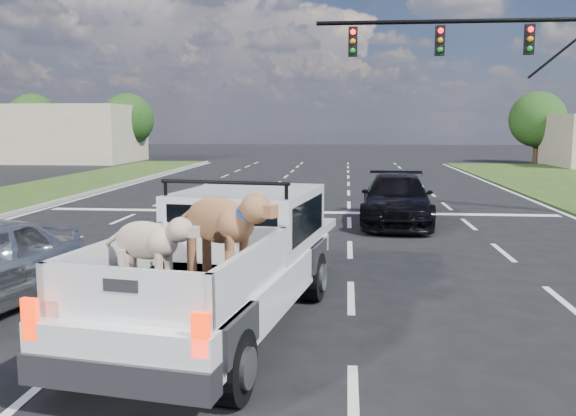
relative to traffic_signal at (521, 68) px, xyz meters
name	(u,v)px	position (x,y,z in m)	size (l,w,h in m)	color
ground	(249,295)	(-7.20, -10.50, -4.73)	(160.00, 160.00, 0.00)	black
road_markings	(287,230)	(-7.20, -3.94, -4.72)	(17.75, 60.00, 0.01)	silver
traffic_signal	(521,68)	(0.00, 0.00, 0.00)	(9.11, 0.31, 7.00)	black
building_left	(69,134)	(-27.20, 25.50, -2.53)	(10.00, 8.00, 4.40)	#BDAD90
tree_far_b	(33,120)	(-31.20, 27.50, -1.44)	(4.20, 4.20, 5.40)	#332114
tree_far_c	(127,120)	(-23.20, 27.50, -1.44)	(4.20, 4.20, 5.40)	#332114
tree_far_d	(538,119)	(8.80, 27.50, -1.44)	(4.20, 4.20, 5.40)	#332114
pickup_truck	(225,260)	(-7.26, -12.25, -3.72)	(2.91, 5.94, 2.13)	black
black_coupe	(397,199)	(-4.07, -2.56, -4.00)	(2.02, 4.98, 1.45)	black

